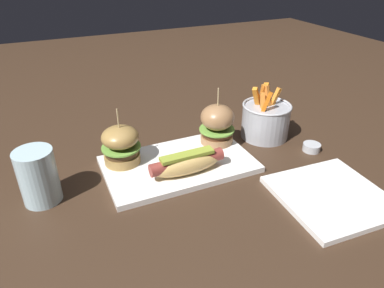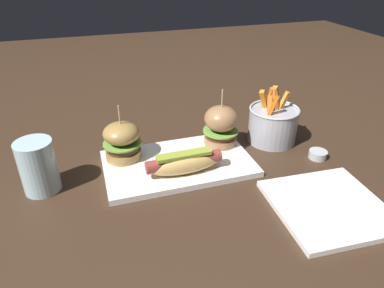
# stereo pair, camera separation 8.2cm
# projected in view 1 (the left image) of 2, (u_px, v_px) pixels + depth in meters

# --- Properties ---
(ground_plane) EXTENTS (3.00, 3.00, 0.00)m
(ground_plane) POSITION_uv_depth(u_px,v_px,m) (179.00, 167.00, 0.83)
(ground_plane) COLOR #382619
(platter_main) EXTENTS (0.35, 0.21, 0.01)m
(platter_main) POSITION_uv_depth(u_px,v_px,m) (179.00, 164.00, 0.83)
(platter_main) COLOR white
(platter_main) RESTS_ON ground
(hot_dog) EXTENTS (0.17, 0.05, 0.05)m
(hot_dog) POSITION_uv_depth(u_px,v_px,m) (189.00, 163.00, 0.77)
(hot_dog) COLOR tan
(hot_dog) RESTS_ON platter_main
(slider_left) EXTENTS (0.09, 0.09, 0.14)m
(slider_left) POSITION_uv_depth(u_px,v_px,m) (121.00, 145.00, 0.80)
(slider_left) COLOR #A07B41
(slider_left) RESTS_ON platter_main
(slider_right) EXTENTS (0.09, 0.09, 0.15)m
(slider_right) POSITION_uv_depth(u_px,v_px,m) (217.00, 124.00, 0.88)
(slider_right) COLOR #996E47
(slider_right) RESTS_ON platter_main
(fries_bucket) EXTENTS (0.13, 0.13, 0.14)m
(fries_bucket) POSITION_uv_depth(u_px,v_px,m) (265.00, 120.00, 0.94)
(fries_bucket) COLOR #A8AAB2
(fries_bucket) RESTS_ON ground
(sauce_ramekin) EXTENTS (0.04, 0.04, 0.02)m
(sauce_ramekin) POSITION_uv_depth(u_px,v_px,m) (312.00, 147.00, 0.89)
(sauce_ramekin) COLOR #B7BABF
(sauce_ramekin) RESTS_ON ground
(side_plate) EXTENTS (0.23, 0.23, 0.01)m
(side_plate) POSITION_uv_depth(u_px,v_px,m) (331.00, 196.00, 0.72)
(side_plate) COLOR white
(side_plate) RESTS_ON ground
(water_glass) EXTENTS (0.08, 0.08, 0.12)m
(water_glass) POSITION_uv_depth(u_px,v_px,m) (38.00, 177.00, 0.69)
(water_glass) COLOR silver
(water_glass) RESTS_ON ground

